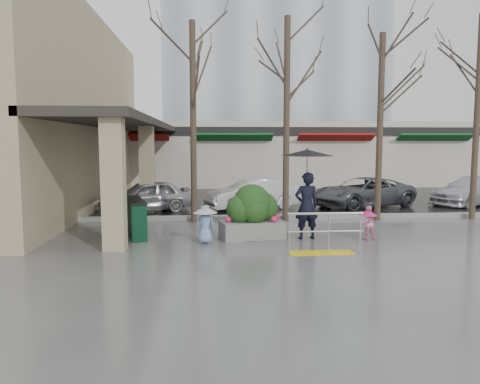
{
  "coord_description": "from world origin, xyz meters",
  "views": [
    {
      "loc": [
        -1.49,
        -12.5,
        2.77
      ],
      "look_at": [
        -0.57,
        1.15,
        1.3
      ],
      "focal_mm": 35.0,
      "sensor_mm": 36.0,
      "label": 1
    }
  ],
  "objects": [
    {
      "name": "planter",
      "position": [
        -0.24,
        0.78,
        0.75
      ],
      "size": [
        1.95,
        1.26,
        1.57
      ],
      "rotation": [
        0.0,
        0.0,
        0.22
      ],
      "color": "slate",
      "rests_on": "ground"
    },
    {
      "name": "handrail",
      "position": [
        1.36,
        -1.2,
        0.38
      ],
      "size": [
        1.9,
        0.5,
        1.03
      ],
      "color": "yellow",
      "rests_on": "ground"
    },
    {
      "name": "tree_midwest",
      "position": [
        1.2,
        3.6,
        5.23
      ],
      "size": [
        3.2,
        3.2,
        7.0
      ],
      "color": "#382B21",
      "rests_on": "ground"
    },
    {
      "name": "pillar_back",
      "position": [
        -3.9,
        6.0,
        1.75
      ],
      "size": [
        0.55,
        0.55,
        3.5
      ],
      "primitive_type": "cube",
      "color": "tan",
      "rests_on": "ground"
    },
    {
      "name": "street_asphalt",
      "position": [
        0.0,
        22.0,
        0.01
      ],
      "size": [
        120.0,
        36.0,
        0.01
      ],
      "primitive_type": "cube",
      "color": "black",
      "rests_on": "ground"
    },
    {
      "name": "child_blue",
      "position": [
        -1.59,
        0.15,
        0.65
      ],
      "size": [
        0.66,
        0.66,
        1.07
      ],
      "rotation": [
        0.0,
        0.0,
        3.06
      ],
      "color": "#7999D7",
      "rests_on": "ground"
    },
    {
      "name": "storefront_row",
      "position": [
        2.0,
        17.97,
        2.01
      ],
      "size": [
        34.0,
        6.74,
        4.0
      ],
      "color": "beige",
      "rests_on": "ground"
    },
    {
      "name": "news_boxes",
      "position": [
        -3.65,
        1.28,
        0.55
      ],
      "size": [
        0.96,
        2.02,
        1.1
      ],
      "rotation": [
        0.0,
        0.0,
        0.27
      ],
      "color": "#0C3620",
      "rests_on": "ground"
    },
    {
      "name": "canopy_slab",
      "position": [
        -4.8,
        8.0,
        3.62
      ],
      "size": [
        2.8,
        18.0,
        0.25
      ],
      "primitive_type": "cube",
      "color": "#2D2823",
      "rests_on": "pillar_front"
    },
    {
      "name": "tree_mideast",
      "position": [
        4.5,
        3.6,
        4.86
      ],
      "size": [
        3.2,
        3.2,
        6.5
      ],
      "color": "#382B21",
      "rests_on": "ground"
    },
    {
      "name": "child_pink",
      "position": [
        3.0,
        0.3,
        0.55
      ],
      "size": [
        0.52,
        0.52,
        0.97
      ],
      "rotation": [
        0.0,
        0.0,
        3.21
      ],
      "color": "pink",
      "rests_on": "ground"
    },
    {
      "name": "ground",
      "position": [
        0.0,
        0.0,
        0.0
      ],
      "size": [
        120.0,
        120.0,
        0.0
      ],
      "primitive_type": "plane",
      "color": "#51514F",
      "rests_on": "ground"
    },
    {
      "name": "pillar_front",
      "position": [
        -3.9,
        -0.5,
        1.75
      ],
      "size": [
        0.55,
        0.55,
        3.5
      ],
      "primitive_type": "cube",
      "color": "tan",
      "rests_on": "ground"
    },
    {
      "name": "car_b",
      "position": [
        0.31,
        6.51,
        0.63
      ],
      "size": [
        4.05,
        2.51,
        1.26
      ],
      "primitive_type": "imported",
      "rotation": [
        0.0,
        0.0,
        -1.24
      ],
      "color": "white",
      "rests_on": "ground"
    },
    {
      "name": "near_building",
      "position": [
        -9.0,
        8.0,
        4.0
      ],
      "size": [
        6.0,
        18.0,
        8.0
      ],
      "primitive_type": "cube",
      "color": "tan",
      "rests_on": "ground"
    },
    {
      "name": "tree_east",
      "position": [
        8.0,
        3.6,
        5.38
      ],
      "size": [
        3.2,
        3.2,
        7.2
      ],
      "color": "#382B21",
      "rests_on": "ground"
    },
    {
      "name": "car_d",
      "position": [
        10.16,
        7.31,
        0.63
      ],
      "size": [
        4.68,
        3.46,
        1.26
      ],
      "primitive_type": "imported",
      "rotation": [
        0.0,
        0.0,
        -1.13
      ],
      "color": "silver",
      "rests_on": "ground"
    },
    {
      "name": "office_tower",
      "position": [
        4.0,
        30.0,
        12.5
      ],
      "size": [
        18.0,
        12.0,
        25.0
      ],
      "primitive_type": "cube",
      "color": "#8C99A8",
      "rests_on": "ground"
    },
    {
      "name": "car_a",
      "position": [
        -3.97,
        6.11,
        0.63
      ],
      "size": [
        3.99,
        2.69,
        1.26
      ],
      "primitive_type": "imported",
      "rotation": [
        0.0,
        0.0,
        -1.21
      ],
      "color": "#9F9FA3",
      "rests_on": "ground"
    },
    {
      "name": "tree_west",
      "position": [
        -2.0,
        3.6,
        5.08
      ],
      "size": [
        3.2,
        3.2,
        6.8
      ],
      "color": "#382B21",
      "rests_on": "ground"
    },
    {
      "name": "curb",
      "position": [
        0.0,
        4.0,
        0.07
      ],
      "size": [
        120.0,
        0.3,
        0.15
      ],
      "primitive_type": "cube",
      "color": "gray",
      "rests_on": "ground"
    },
    {
      "name": "woman",
      "position": [
        1.29,
        0.55,
        1.57
      ],
      "size": [
        1.53,
        1.53,
        2.6
      ],
      "rotation": [
        0.0,
        0.0,
        3.28
      ],
      "color": "black",
      "rests_on": "ground"
    },
    {
      "name": "car_c",
      "position": [
        5.08,
        6.92,
        0.63
      ],
      "size": [
        4.99,
        3.66,
        1.26
      ],
      "primitive_type": "imported",
      "rotation": [
        0.0,
        0.0,
        -1.18
      ],
      "color": "#505357",
      "rests_on": "ground"
    }
  ]
}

